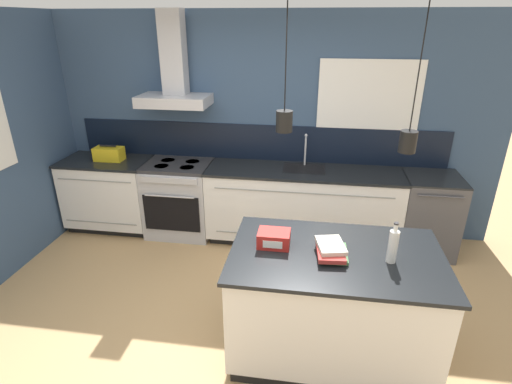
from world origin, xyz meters
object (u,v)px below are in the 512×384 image
object	(u,v)px
dishwasher	(427,214)
book_stack	(331,250)
red_supply_box	(274,238)
yellow_toolbox	(109,154)
bottle_on_island	(393,246)
oven_range	(180,198)

from	to	relation	value
dishwasher	book_stack	size ratio (longest dim) A/B	2.77
red_supply_box	yellow_toolbox	xyz separation A→B (m)	(-2.20, 1.69, 0.02)
red_supply_box	yellow_toolbox	size ratio (longest dim) A/B	0.71
book_stack	yellow_toolbox	distance (m)	3.16
bottle_on_island	book_stack	distance (m)	0.43
red_supply_box	dishwasher	bearing A→B (deg)	46.94
dishwasher	bottle_on_island	world-z (taller)	bottle_on_island
dishwasher	red_supply_box	distance (m)	2.37
bottle_on_island	book_stack	xyz separation A→B (m)	(-0.42, 0.02, -0.09)
oven_range	bottle_on_island	distance (m)	2.88
dishwasher	bottle_on_island	distance (m)	2.02
bottle_on_island	yellow_toolbox	xyz separation A→B (m)	(-3.04, 1.79, -0.05)
oven_range	book_stack	distance (m)	2.54
dishwasher	red_supply_box	xyz separation A→B (m)	(-1.58, -1.69, 0.51)
bottle_on_island	red_supply_box	xyz separation A→B (m)	(-0.84, 0.10, -0.07)
bottle_on_island	red_supply_box	distance (m)	0.85
bottle_on_island	oven_range	bearing A→B (deg)	140.78
oven_range	bottle_on_island	bearing A→B (deg)	-39.22
oven_range	yellow_toolbox	size ratio (longest dim) A/B	2.68
book_stack	red_supply_box	world-z (taller)	red_supply_box
red_supply_box	yellow_toolbox	world-z (taller)	yellow_toolbox
bottle_on_island	red_supply_box	bearing A→B (deg)	173.31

